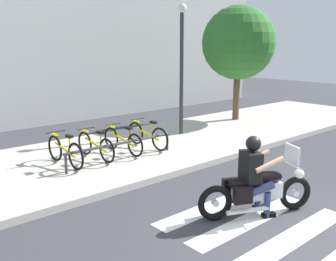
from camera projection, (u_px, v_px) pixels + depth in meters
ground_plane at (298, 235)px, 5.88m from camera, size 48.00×48.00×0.00m
sidewalk at (111, 156)px, 9.87m from camera, size 24.00×4.40×0.15m
crosswalk_stripe_2 at (293, 238)px, 5.79m from camera, size 2.80×0.40×0.01m
crosswalk_stripe_3 at (251, 220)px, 6.38m from camera, size 2.80×0.40×0.01m
crosswalk_stripe_4 at (216, 205)px, 6.97m from camera, size 2.80×0.40×0.01m
motorcycle at (258, 190)px, 6.50m from camera, size 2.03×1.05×1.21m
rider at (255, 170)px, 6.40m from camera, size 0.76×0.70×1.43m
bicycle_0 at (65, 151)px, 8.72m from camera, size 0.48×1.61×0.78m
bicycle_1 at (95, 146)px, 9.24m from camera, size 0.48×1.59×0.74m
bicycle_2 at (123, 140)px, 9.76m from camera, size 0.48×1.63×0.73m
bicycle_3 at (147, 135)px, 10.28m from camera, size 0.48×1.66×0.78m
bike_rack at (122, 145)px, 9.08m from camera, size 3.03×0.07×0.49m
street_lamp at (182, 59)px, 11.47m from camera, size 0.28×0.28×4.14m
tree_near_rack at (238, 43)px, 13.72m from camera, size 2.69×2.69×4.35m
building_backdrop at (20, 16)px, 13.21m from camera, size 24.00×1.20×7.85m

